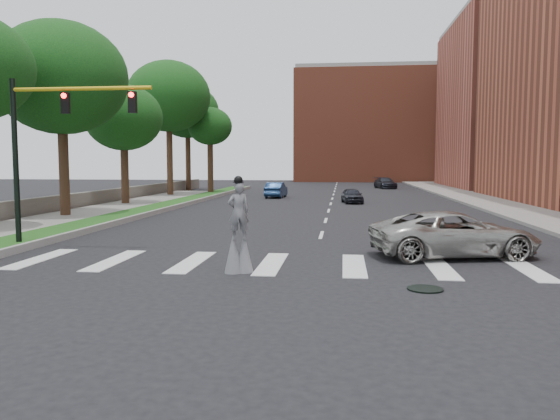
{
  "coord_description": "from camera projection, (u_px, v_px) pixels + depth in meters",
  "views": [
    {
      "loc": [
        0.92,
        -15.78,
        3.2
      ],
      "look_at": [
        -1.03,
        1.08,
        1.7
      ],
      "focal_mm": 35.0,
      "sensor_mm": 36.0,
      "label": 1
    }
  ],
  "objects": [
    {
      "name": "manhole",
      "position": [
        425.0,
        289.0,
        13.67
      ],
      "size": [
        0.9,
        0.9,
        0.04
      ],
      "primitive_type": "cylinder",
      "color": "black",
      "rests_on": "ground"
    },
    {
      "name": "suv_crossing",
      "position": [
        455.0,
        234.0,
        18.36
      ],
      "size": [
        5.98,
        3.71,
        1.54
      ],
      "primitive_type": "imported",
      "rotation": [
        0.0,
        0.0,
        1.79
      ],
      "color": "#A5A29C",
      "rests_on": "ground"
    },
    {
      "name": "building_far",
      "position": [
        519.0,
        106.0,
        66.03
      ],
      "size": [
        16.0,
        22.0,
        20.0
      ],
      "primitive_type": "cube",
      "color": "#B85644",
      "rests_on": "ground"
    },
    {
      "name": "sidewalk_right",
      "position": [
        504.0,
        205.0,
        39.3
      ],
      "size": [
        5.0,
        90.0,
        0.18
      ],
      "primitive_type": "cube",
      "color": "gray",
      "rests_on": "ground"
    },
    {
      "name": "car_far",
      "position": [
        385.0,
        183.0,
        66.0
      ],
      "size": [
        2.88,
        4.91,
        1.33
      ],
      "primitive_type": "imported",
      "rotation": [
        0.0,
        0.0,
        0.23
      ],
      "color": "black",
      "rests_on": "ground"
    },
    {
      "name": "tree_3",
      "position": [
        123.0,
        118.0,
        39.61
      ],
      "size": [
        5.64,
        5.64,
        8.82
      ],
      "color": "#372316",
      "rests_on": "ground"
    },
    {
      "name": "grass_median",
      "position": [
        159.0,
        207.0,
        37.09
      ],
      "size": [
        2.0,
        60.0,
        0.25
      ],
      "primitive_type": "cube",
      "color": "#1A4A15",
      "rests_on": "ground"
    },
    {
      "name": "tree_2",
      "position": [
        61.0,
        78.0,
        30.6
      ],
      "size": [
        7.43,
        7.43,
        11.07
      ],
      "color": "#372316",
      "rests_on": "ground"
    },
    {
      "name": "ground_plane",
      "position": [
        311.0,
        271.0,
        16.0
      ],
      "size": [
        160.0,
        160.0,
        0.0
      ],
      "primitive_type": "plane",
      "color": "black",
      "rests_on": "ground"
    },
    {
      "name": "tree_6",
      "position": [
        210.0,
        127.0,
        53.41
      ],
      "size": [
        4.34,
        4.34,
        8.54
      ],
      "color": "#372316",
      "rests_on": "ground"
    },
    {
      "name": "stone_wall",
      "position": [
        95.0,
        198.0,
        39.67
      ],
      "size": [
        0.5,
        56.0,
        1.1
      ],
      "primitive_type": "cube",
      "color": "#5D5750",
      "rests_on": "ground"
    },
    {
      "name": "stilt_performer",
      "position": [
        239.0,
        235.0,
        15.72
      ],
      "size": [
        0.82,
        0.63,
        2.8
      ],
      "rotation": [
        0.0,
        0.0,
        3.48
      ],
      "color": "#372316",
      "rests_on": "ground"
    },
    {
      "name": "building_backdrop",
      "position": [
        374.0,
        127.0,
        91.7
      ],
      "size": [
        26.0,
        14.0,
        18.0
      ],
      "primitive_type": "cube",
      "color": "#A14B32",
      "rests_on": "ground"
    },
    {
      "name": "sidewalk_left",
      "position": [
        36.0,
        224.0,
        27.55
      ],
      "size": [
        4.0,
        60.0,
        0.18
      ],
      "primitive_type": "cube",
      "color": "gray",
      "rests_on": "ground"
    },
    {
      "name": "car_near",
      "position": [
        352.0,
        196.0,
        42.46
      ],
      "size": [
        1.9,
        3.63,
        1.18
      ],
      "primitive_type": "imported",
      "rotation": [
        0.0,
        0.0,
        0.15
      ],
      "color": "black",
      "rests_on": "ground"
    },
    {
      "name": "car_mid",
      "position": [
        276.0,
        190.0,
        49.15
      ],
      "size": [
        1.68,
        4.22,
        1.37
      ],
      "primitive_type": "imported",
      "rotation": [
        0.0,
        0.0,
        3.08
      ],
      "color": "navy",
      "rests_on": "ground"
    },
    {
      "name": "median_curb",
      "position": [
        174.0,
        207.0,
        36.97
      ],
      "size": [
        0.2,
        60.0,
        0.28
      ],
      "primitive_type": "cube",
      "color": "gray",
      "rests_on": "ground"
    },
    {
      "name": "tree_5",
      "position": [
        187.0,
        112.0,
        60.01
      ],
      "size": [
        6.92,
        6.92,
        11.72
      ],
      "color": "#372316",
      "rests_on": "ground"
    },
    {
      "name": "tree_4",
      "position": [
        169.0,
        97.0,
        49.9
      ],
      "size": [
        7.63,
        7.63,
        12.44
      ],
      "color": "#372316",
      "rests_on": "ground"
    },
    {
      "name": "traffic_signal",
      "position": [
        46.0,
        136.0,
        19.72
      ],
      "size": [
        5.3,
        0.23,
        6.2
      ],
      "color": "black",
      "rests_on": "ground"
    }
  ]
}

